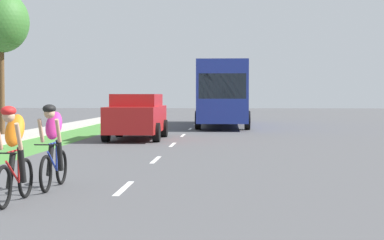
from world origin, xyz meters
name	(u,v)px	position (x,y,z in m)	size (l,w,h in m)	color
ground_plane	(175,142)	(0.00, 20.00, 0.00)	(120.00, 120.00, 0.00)	#4C4C4F
grass_verge	(47,142)	(-4.82, 20.00, 0.00)	(2.15, 70.00, 0.01)	#478438
lane_markings_center	(183,135)	(0.00, 24.00, 0.00)	(0.12, 52.71, 0.01)	white
cyclist_lead	(14,153)	(-1.48, 7.01, 0.81)	(0.42, 1.72, 1.58)	black
cyclist_trailing	(53,145)	(-1.31, 8.62, 0.81)	(0.42, 1.72, 1.58)	black
suv_red	(137,115)	(-1.65, 21.52, 0.95)	(2.15, 4.70, 1.79)	red
bus_blue	(223,91)	(1.68, 32.27, 1.98)	(2.78, 11.60, 3.48)	#23389E
street_tree_near	(1,23)	(-7.82, 23.48, 4.86)	(2.41, 2.41, 6.23)	brown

